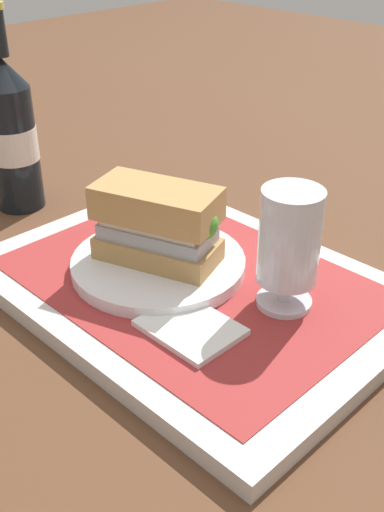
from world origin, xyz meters
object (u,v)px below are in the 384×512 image
object	(u,v)px
sandwich	(160,224)
beer_glass	(289,244)
plate	(158,264)
second_bottle	(11,133)

from	to	relation	value
sandwich	beer_glass	size ratio (longest dim) A/B	1.15
sandwich	beer_glass	bearing A→B (deg)	-1.72
plate	beer_glass	xyz separation A→B (m)	(0.14, 0.04, 0.06)
sandwich	plate	bearing A→B (deg)	180.00
plate	beer_glass	distance (m)	0.16
plate	sandwich	distance (m)	0.05
sandwich	second_bottle	distance (m)	0.29
beer_glass	second_bottle	world-z (taller)	second_bottle
plate	beer_glass	bearing A→B (deg)	17.93
second_bottle	beer_glass	bearing A→B (deg)	5.71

